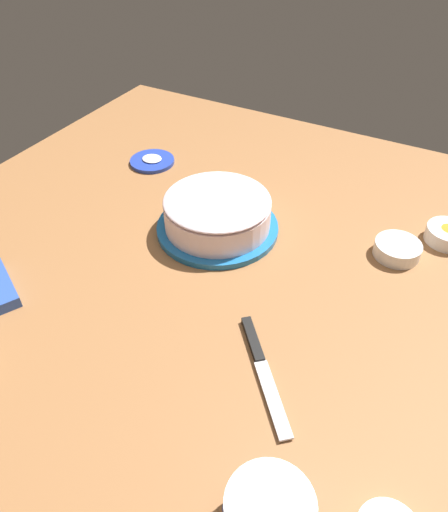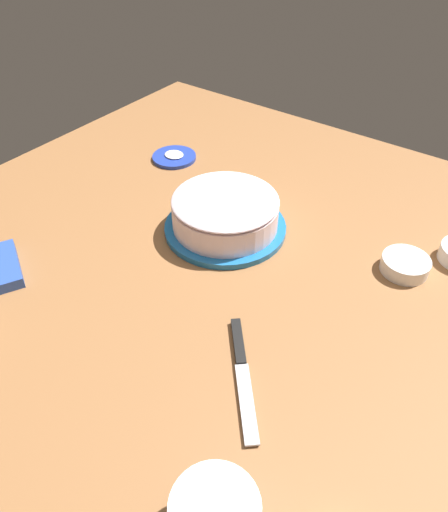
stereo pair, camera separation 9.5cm
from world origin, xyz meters
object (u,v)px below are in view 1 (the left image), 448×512
Objects in this scene: frosting_tub_lid at (152,161)px; spreading_knife at (260,362)px; frosted_cake at (217,214)px; sprinkle_bowl_rainbow at (397,249)px; sprinkle_bowl_orange at (448,234)px.

frosting_tub_lid is 0.71m from spreading_knife.
frosted_cake reaches higher than spreading_knife.
sprinkle_bowl_orange is (-0.08, -0.10, 0.00)m from sprinkle_bowl_rainbow.
frosting_tub_lid is 0.62× the size of spreading_knife.
frosting_tub_lid reaches higher than spreading_knife.
frosting_tub_lid is (0.30, -0.17, -0.04)m from frosted_cake.
frosting_tub_lid is 1.25× the size of sprinkle_bowl_rainbow.
spreading_knife is at bearing 66.25° from sprinkle_bowl_orange.
sprinkle_bowl_orange is (-0.75, -0.03, 0.01)m from frosting_tub_lid.
frosted_cake is 0.50m from sprinkle_bowl_orange.
frosted_cake reaches higher than sprinkle_bowl_rainbow.
frosting_tub_lid is at bearing -40.30° from spreading_knife.
sprinkle_bowl_orange is at bearing -113.75° from spreading_knife.
sprinkle_bowl_rainbow reaches higher than spreading_knife.
frosting_tub_lid is 1.27× the size of sprinkle_bowl_orange.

